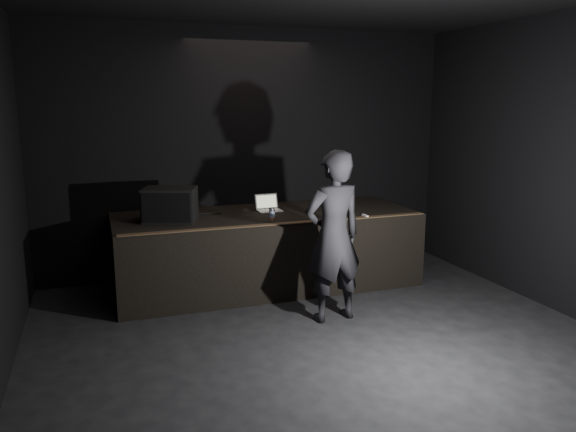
% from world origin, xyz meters
% --- Properties ---
extents(ground, '(7.00, 7.00, 0.00)m').
position_xyz_m(ground, '(0.00, 0.00, 0.00)').
color(ground, black).
rests_on(ground, ground).
extents(room_walls, '(6.10, 7.10, 3.52)m').
position_xyz_m(room_walls, '(0.00, 0.00, 2.02)').
color(room_walls, black).
rests_on(room_walls, ground).
extents(stage_riser, '(4.00, 1.50, 1.00)m').
position_xyz_m(stage_riser, '(0.00, 2.73, 0.50)').
color(stage_riser, black).
rests_on(stage_riser, ground).
extents(riser_lip, '(3.92, 0.10, 0.01)m').
position_xyz_m(riser_lip, '(0.00, 2.02, 1.01)').
color(riser_lip, brown).
rests_on(riser_lip, stage_riser).
extents(stage_monitor, '(0.74, 0.64, 0.42)m').
position_xyz_m(stage_monitor, '(-1.28, 2.62, 1.21)').
color(stage_monitor, black).
rests_on(stage_monitor, stage_riser).
extents(cable, '(0.95, 0.13, 0.02)m').
position_xyz_m(cable, '(-1.05, 2.93, 1.01)').
color(cable, black).
rests_on(cable, stage_riser).
extents(laptop, '(0.33, 0.30, 0.22)m').
position_xyz_m(laptop, '(0.08, 2.89, 1.06)').
color(laptop, silver).
rests_on(laptop, stage_riser).
extents(beer_can, '(0.07, 0.07, 0.18)m').
position_xyz_m(beer_can, '(-0.09, 2.18, 1.09)').
color(beer_can, silver).
rests_on(beer_can, stage_riser).
extents(plastic_cup, '(0.08, 0.08, 0.10)m').
position_xyz_m(plastic_cup, '(-0.31, 2.59, 1.05)').
color(plastic_cup, white).
rests_on(plastic_cup, stage_riser).
extents(wii_remote, '(0.04, 0.14, 0.03)m').
position_xyz_m(wii_remote, '(1.14, 2.08, 1.01)').
color(wii_remote, white).
rests_on(wii_remote, stage_riser).
extents(person, '(0.77, 0.55, 1.96)m').
position_xyz_m(person, '(0.35, 1.29, 0.98)').
color(person, black).
rests_on(person, ground).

